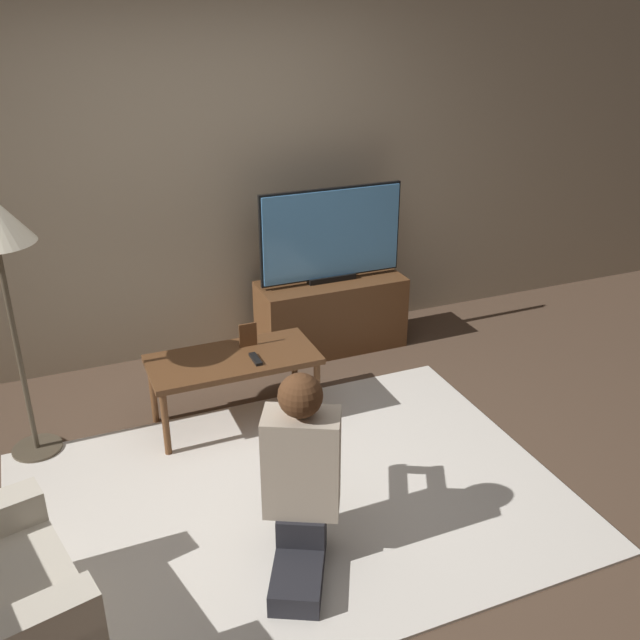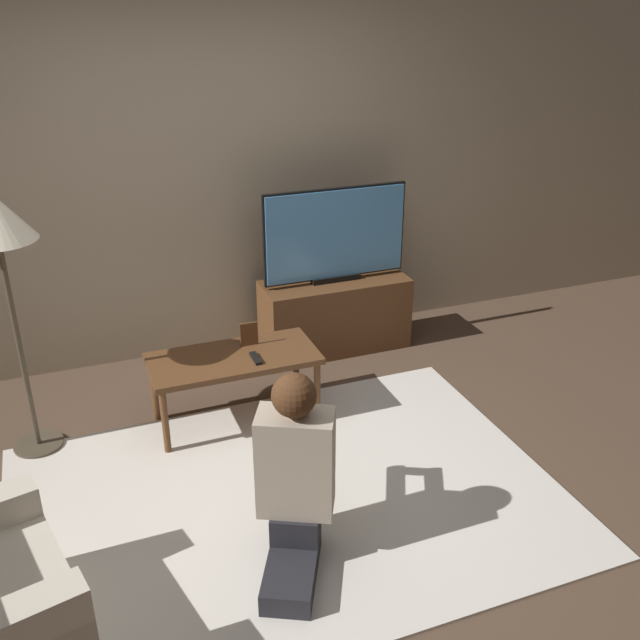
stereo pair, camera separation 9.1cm
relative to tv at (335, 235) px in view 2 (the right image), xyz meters
name	(u,v)px [view 2 (the right image)]	position (x,y,z in m)	size (l,w,h in m)	color
ground_plane	(288,501)	(-0.89, -1.56, -0.87)	(10.00, 10.00, 0.00)	brown
wall_back	(193,173)	(-0.89, 0.37, 0.43)	(10.00, 0.06, 2.60)	tan
rug	(288,500)	(-0.89, -1.56, -0.87)	(2.80, 1.99, 0.02)	silver
tv_stand	(335,315)	(0.00, 0.00, -0.61)	(1.06, 0.41, 0.53)	brown
tv	(335,235)	(0.00, 0.00, 0.00)	(1.05, 0.08, 0.67)	black
coffee_table	(234,363)	(-0.94, -0.71, -0.47)	(1.00, 0.47, 0.45)	brown
person_kneeling	(295,471)	(-0.98, -1.94, -0.39)	(0.59, 0.84, 0.95)	#232328
picture_frame	(249,334)	(-0.81, -0.61, -0.35)	(0.11, 0.01, 0.15)	brown
remote	(256,358)	(-0.83, -0.81, -0.41)	(0.04, 0.15, 0.02)	black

